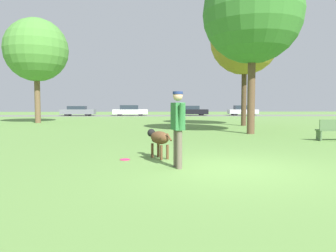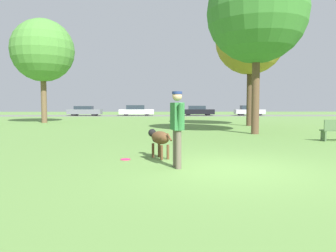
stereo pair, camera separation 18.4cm
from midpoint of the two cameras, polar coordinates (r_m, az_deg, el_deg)
name	(u,v)px [view 2 (the right image)]	position (r m, az deg, el deg)	size (l,w,h in m)	color
ground_plane	(230,169)	(7.38, 11.45, -7.40)	(120.00, 120.00, 0.00)	#608C42
far_road_strip	(171,116)	(42.87, 0.65, 1.83)	(120.00, 6.00, 0.01)	slate
person	(177,123)	(7.28, 2.32, 0.57)	(0.30, 0.68, 1.71)	#665B4C
dog	(159,138)	(8.67, -0.92, -2.13)	(0.70, 1.05, 0.75)	brown
frisbee	(125,159)	(8.53, -6.81, -5.79)	(0.26, 0.26, 0.02)	#E52366
tree_near_right	(257,13)	(16.98, 15.55, 18.44)	(4.77, 4.77, 8.17)	brown
tree_far_right	(250,40)	(23.14, 14.33, 14.31)	(4.59, 4.59, 8.03)	#4C3826
tree_far_left	(43,51)	(27.79, -20.81, 12.16)	(4.83, 4.83, 8.05)	brown
parked_car_grey	(85,111)	(43.49, -14.21, 2.57)	(4.31, 1.75, 1.25)	slate
parked_car_white	(136,111)	(42.69, -5.44, 2.69)	(4.54, 1.89, 1.37)	white
parked_car_black	(197,111)	(43.25, 5.28, 2.66)	(4.29, 1.86, 1.29)	black
parked_car_silver	(249,111)	(44.58, 14.07, 2.62)	(3.87, 1.75, 1.33)	#B7B7BC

